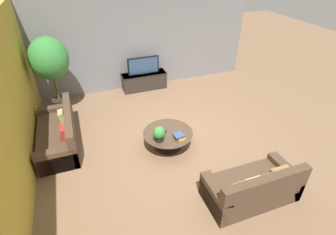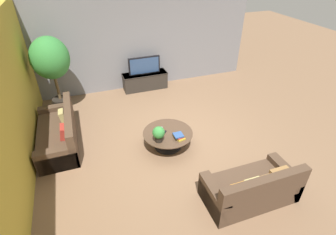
{
  "view_description": "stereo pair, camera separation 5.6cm",
  "coord_description": "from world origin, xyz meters",
  "px_view_note": "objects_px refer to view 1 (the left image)",
  "views": [
    {
      "loc": [
        -1.96,
        -4.73,
        4.02
      ],
      "look_at": [
        -0.14,
        0.21,
        0.55
      ],
      "focal_mm": 28.0,
      "sensor_mm": 36.0,
      "label": 1
    },
    {
      "loc": [
        -1.91,
        -4.75,
        4.02
      ],
      "look_at": [
        -0.14,
        0.21,
        0.55
      ],
      "focal_mm": 28.0,
      "sensor_mm": 36.0,
      "label": 2
    }
  ],
  "objects_px": {
    "television": "(143,66)",
    "potted_palm_tall": "(50,62)",
    "couch_by_wall": "(59,135)",
    "media_console": "(144,81)",
    "potted_plant_tabletop": "(159,133)",
    "couch_near_entry": "(252,188)",
    "coffee_table": "(168,137)"
  },
  "relations": [
    {
      "from": "television",
      "to": "coffee_table",
      "type": "xyz_separation_m",
      "value": [
        -0.31,
        -3.12,
        -0.52
      ]
    },
    {
      "from": "couch_near_entry",
      "to": "potted_palm_tall",
      "type": "relative_size",
      "value": 0.79
    },
    {
      "from": "couch_near_entry",
      "to": "potted_palm_tall",
      "type": "bearing_deg",
      "value": -54.48
    },
    {
      "from": "coffee_table",
      "to": "couch_by_wall",
      "type": "height_order",
      "value": "couch_by_wall"
    },
    {
      "from": "coffee_table",
      "to": "potted_palm_tall",
      "type": "xyz_separation_m",
      "value": [
        -2.32,
        2.56,
        1.2
      ]
    },
    {
      "from": "television",
      "to": "couch_by_wall",
      "type": "relative_size",
      "value": 0.5
    },
    {
      "from": "media_console",
      "to": "potted_palm_tall",
      "type": "height_order",
      "value": "potted_palm_tall"
    },
    {
      "from": "potted_plant_tabletop",
      "to": "television",
      "type": "bearing_deg",
      "value": 79.79
    },
    {
      "from": "television",
      "to": "couch_by_wall",
      "type": "distance_m",
      "value": 3.48
    },
    {
      "from": "television",
      "to": "couch_near_entry",
      "type": "xyz_separation_m",
      "value": [
        0.61,
        -5.1,
        -0.52
      ]
    },
    {
      "from": "television",
      "to": "couch_near_entry",
      "type": "distance_m",
      "value": 5.17
    },
    {
      "from": "television",
      "to": "coffee_table",
      "type": "relative_size",
      "value": 0.88
    },
    {
      "from": "media_console",
      "to": "coffee_table",
      "type": "distance_m",
      "value": 3.14
    },
    {
      "from": "potted_palm_tall",
      "to": "media_console",
      "type": "bearing_deg",
      "value": 11.96
    },
    {
      "from": "coffee_table",
      "to": "potted_plant_tabletop",
      "type": "distance_m",
      "value": 0.49
    },
    {
      "from": "couch_by_wall",
      "to": "potted_plant_tabletop",
      "type": "height_order",
      "value": "couch_by_wall"
    },
    {
      "from": "coffee_table",
      "to": "couch_near_entry",
      "type": "distance_m",
      "value": 2.19
    },
    {
      "from": "television",
      "to": "potted_palm_tall",
      "type": "xyz_separation_m",
      "value": [
        -2.63,
        -0.56,
        0.68
      ]
    },
    {
      "from": "couch_by_wall",
      "to": "couch_near_entry",
      "type": "xyz_separation_m",
      "value": [
        3.31,
        -2.96,
        0.01
      ]
    },
    {
      "from": "couch_by_wall",
      "to": "potted_palm_tall",
      "type": "distance_m",
      "value": 1.99
    },
    {
      "from": "couch_by_wall",
      "to": "media_console",
      "type": "bearing_deg",
      "value": 128.42
    },
    {
      "from": "coffee_table",
      "to": "couch_near_entry",
      "type": "relative_size",
      "value": 0.68
    },
    {
      "from": "television",
      "to": "potted_palm_tall",
      "type": "bearing_deg",
      "value": -168.08
    },
    {
      "from": "couch_near_entry",
      "to": "potted_plant_tabletop",
      "type": "bearing_deg",
      "value": -55.44
    },
    {
      "from": "coffee_table",
      "to": "couch_by_wall",
      "type": "xyz_separation_m",
      "value": [
        -2.39,
        0.98,
        -0.01
      ]
    },
    {
      "from": "potted_palm_tall",
      "to": "television",
      "type": "bearing_deg",
      "value": 11.92
    },
    {
      "from": "television",
      "to": "potted_plant_tabletop",
      "type": "relative_size",
      "value": 2.77
    },
    {
      "from": "media_console",
      "to": "couch_near_entry",
      "type": "height_order",
      "value": "couch_near_entry"
    },
    {
      "from": "television",
      "to": "couch_by_wall",
      "type": "bearing_deg",
      "value": -141.6
    },
    {
      "from": "media_console",
      "to": "couch_near_entry",
      "type": "xyz_separation_m",
      "value": [
        0.61,
        -5.1,
        0.01
      ]
    },
    {
      "from": "potted_plant_tabletop",
      "to": "couch_near_entry",
      "type": "bearing_deg",
      "value": -55.44
    },
    {
      "from": "coffee_table",
      "to": "couch_near_entry",
      "type": "height_order",
      "value": "couch_near_entry"
    }
  ]
}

